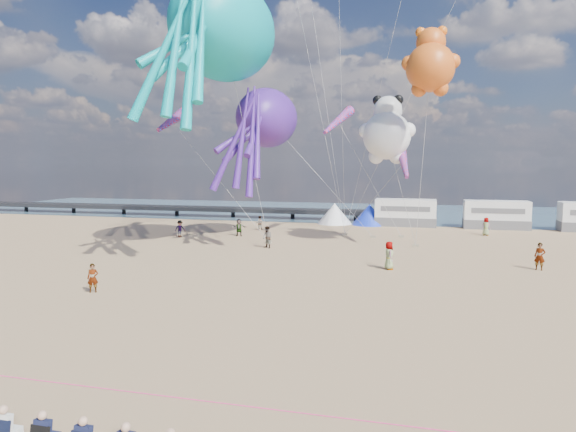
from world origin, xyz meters
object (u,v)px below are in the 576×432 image
Objects in this scene: beachgoer_4 at (239,228)px; windsock_left at (171,121)px; windsock_right at (404,163)px; beachgoer_0 at (486,226)px; sandbag_a at (269,242)px; motorhome_1 at (496,215)px; beachgoer_2 at (180,229)px; sandbag_c at (416,246)px; beachgoer_6 at (389,255)px; kite_octopus_purple at (267,118)px; tent_blue at (369,214)px; standing_person at (93,278)px; beachgoer_7 at (267,237)px; sandbag_d at (401,236)px; kite_teddy_orange at (430,68)px; sandbag_b at (373,237)px; windsock_mid at (338,121)px; kite_panda at (387,136)px; sandbag_e at (345,234)px; kite_octopus_teal at (223,30)px; beachgoer_5 at (540,256)px; motorhome_0 at (405,213)px; beachgoer_1 at (259,223)px; tent_white at (335,213)px.

beachgoer_4 is 12.05m from windsock_left.
windsock_right reaches higher than beachgoer_4.
sandbag_a is (-19.14, -9.96, -0.77)m from beachgoer_0.
beachgoer_4 is (-24.86, -12.11, -0.68)m from motorhome_1.
sandbag_c is at bearing -48.15° from beachgoer_2.
kite_octopus_purple reaches higher than beachgoer_6.
kite_octopus_purple reaches higher than tent_blue.
windsock_right reaches higher than motorhome_1.
beachgoer_2 is 22.64m from beachgoer_6.
standing_person is 17.09m from beachgoer_7.
kite_teddy_orange reaches higher than sandbag_d.
standing_person is (-25.27, -34.52, -0.70)m from motorhome_1.
beachgoer_2 reaches higher than sandbag_c.
windsock_left is at bearing 47.29° from beachgoer_6.
windsock_right reaches higher than beachgoer_0.
standing_person reaches higher than sandbag_b.
windsock_mid is at bearing 139.02° from windsock_right.
kite_teddy_orange is (3.43, -4.46, 4.85)m from kite_panda.
beachgoer_4 is 3.30× the size of sandbag_d.
windsock_mid is at bearing 44.38° from kite_octopus_purple.
windsock_mid is at bearing 48.16° from sandbag_a.
kite_octopus_teal is (-8.01, -11.24, 17.11)m from sandbag_e.
kite_octopus_purple reaches higher than sandbag_c.
kite_teddy_orange is at bearing -34.39° from beachgoer_4.
beachgoer_2 is 18.93m from kite_octopus_teal.
kite_teddy_orange is at bearing -47.47° from sandbag_e.
kite_octopus_teal reaches higher than beachgoer_5.
kite_octopus_purple reaches higher than beachgoer_4.
motorhome_0 is 16.56m from beachgoer_1.
sandbag_a is 19.48m from kite_teddy_orange.
tent_blue is 8.00× the size of sandbag_a.
kite_octopus_teal reaches higher than windsock_mid.
sandbag_c is (5.26, -14.55, -1.09)m from tent_blue.
beachgoer_5 is 33.73m from windsock_left.
beachgoer_5 reaches higher than sandbag_a.
standing_person is 0.33× the size of windsock_right.
windsock_right is at bearing -46.51° from beachgoer_2.
beachgoer_4 is 0.90× the size of beachgoer_5.
windsock_left is (-9.34, -0.64, -0.12)m from kite_octopus_purple.
standing_person is at bearing -121.76° from sandbag_d.
beachgoer_0 is 14.41m from kite_panda.
beachgoer_0 is at bearing -39.21° from beachgoer_6.
tent_white is 17.15m from windsock_right.
tent_blue is 0.82× the size of windsock_right.
beachgoer_2 is 13.33m from kite_octopus_purple.
tent_white is at bearing 146.56° from beachgoer_5.
sandbag_a is at bearing 162.01° from kite_teddy_orange.
motorhome_1 is 13.20× the size of sandbag_e.
windsock_right is at bearing 8.99° from sandbag_a.
kite_teddy_orange is at bearing -55.88° from sandbag_b.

